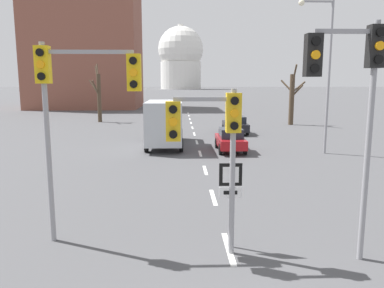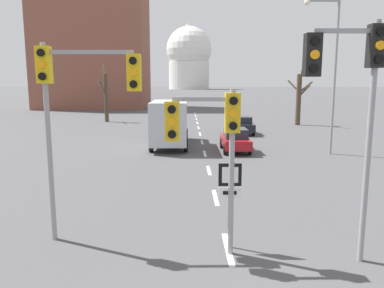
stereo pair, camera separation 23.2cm
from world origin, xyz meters
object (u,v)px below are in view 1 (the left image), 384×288
object	(u,v)px
traffic_signal_near_right	(353,83)
sedan_near_left	(235,125)
street_lamp_right	(324,63)
traffic_signal_centre_tall	(211,132)
traffic_signal_near_left	(76,92)
route_sign_post	(230,190)
sedan_mid_centre	(160,112)
sedan_near_right	(230,139)
delivery_truck	(165,122)

from	to	relation	value
traffic_signal_near_right	sedan_near_left	bearing A→B (deg)	87.96
street_lamp_right	traffic_signal_centre_tall	bearing A→B (deg)	-120.22
traffic_signal_near_left	route_sign_post	xyz separation A→B (m)	(4.04, -0.58, -2.52)
traffic_signal_centre_tall	traffic_signal_near_right	bearing A→B (deg)	-7.53
sedan_near_left	sedan_mid_centre	distance (m)	15.82
sedan_near_left	sedan_near_right	size ratio (longest dim) A/B	1.09
sedan_mid_centre	delivery_truck	size ratio (longest dim) A/B	0.57
route_sign_post	street_lamp_right	distance (m)	15.62
route_sign_post	delivery_truck	xyz separation A→B (m)	(-2.31, 16.22, 0.11)
route_sign_post	sedan_near_left	distance (m)	22.90
traffic_signal_centre_tall	route_sign_post	distance (m)	1.71
traffic_signal_near_left	route_sign_post	distance (m)	4.80
traffic_signal_near_left	sedan_mid_centre	size ratio (longest dim) A/B	1.31
sedan_near_right	sedan_mid_centre	distance (m)	23.29
street_lamp_right	sedan_near_right	distance (m)	7.28
traffic_signal_near_right	delivery_truck	distance (m)	17.95
sedan_mid_centre	route_sign_post	bearing A→B (deg)	-84.35
traffic_signal_centre_tall	traffic_signal_near_left	size ratio (longest dim) A/B	0.78
sedan_near_left	street_lamp_right	bearing A→B (deg)	-67.76
delivery_truck	street_lamp_right	bearing A→B (deg)	-17.37
traffic_signal_centre_tall	traffic_signal_near_right	world-z (taller)	traffic_signal_near_right
route_sign_post	delivery_truck	size ratio (longest dim) A/B	0.33
traffic_signal_centre_tall	traffic_signal_near_right	distance (m)	3.46
sedan_near_left	sedan_near_right	bearing A→B (deg)	-100.53
street_lamp_right	sedan_mid_centre	world-z (taller)	street_lamp_right
street_lamp_right	sedan_mid_centre	size ratio (longest dim) A/B	2.22
traffic_signal_near_left	street_lamp_right	xyz separation A→B (m)	(11.41, 12.62, 1.43)
traffic_signal_near_left	route_sign_post	bearing A→B (deg)	-8.17
traffic_signal_near_right	sedan_near_left	xyz separation A→B (m)	(0.83, 23.42, -3.57)
traffic_signal_centre_tall	traffic_signal_near_left	xyz separation A→B (m)	(-3.50, 0.96, 0.94)
traffic_signal_near_right	route_sign_post	world-z (taller)	traffic_signal_near_right
traffic_signal_centre_tall	sedan_near_left	world-z (taller)	traffic_signal_centre_tall
sedan_near_right	traffic_signal_near_left	bearing A→B (deg)	-113.84
route_sign_post	delivery_truck	world-z (taller)	delivery_truck
traffic_signal_centre_tall	route_sign_post	size ratio (longest dim) A/B	1.80
traffic_signal_near_right	street_lamp_right	world-z (taller)	street_lamp_right
traffic_signal_near_left	sedan_mid_centre	world-z (taller)	traffic_signal_near_left
traffic_signal_near_right	route_sign_post	size ratio (longest dim) A/B	2.45
traffic_signal_centre_tall	sedan_near_right	size ratio (longest dim) A/B	1.09
traffic_signal_centre_tall	sedan_near_left	bearing A→B (deg)	79.99
traffic_signal_centre_tall	sedan_near_left	distance (m)	23.47
route_sign_post	sedan_near_right	xyz separation A→B (m)	(1.94, 14.11, -0.82)
traffic_signal_near_left	delivery_truck	world-z (taller)	traffic_signal_near_left
traffic_signal_centre_tall	route_sign_post	xyz separation A→B (m)	(0.54, 0.38, -1.57)
street_lamp_right	delivery_truck	size ratio (longest dim) A/B	1.27
street_lamp_right	sedan_near_left	bearing A→B (deg)	112.24
traffic_signal_near_right	street_lamp_right	xyz separation A→B (m)	(4.68, 14.01, 1.19)
traffic_signal_near_left	sedan_near_right	world-z (taller)	traffic_signal_near_left
route_sign_post	traffic_signal_near_left	bearing A→B (deg)	171.83
traffic_signal_near_right	sedan_mid_centre	bearing A→B (deg)	99.55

